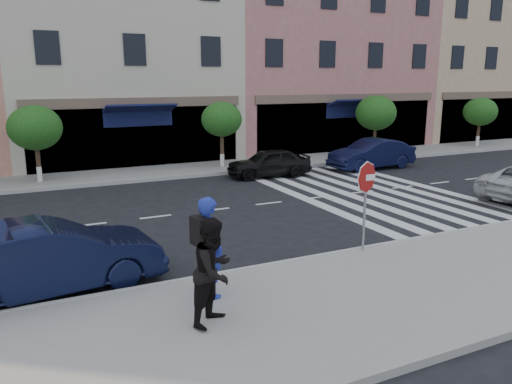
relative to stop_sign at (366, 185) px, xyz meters
name	(u,v)px	position (x,y,z in m)	size (l,w,h in m)	color
ground	(270,245)	(-1.69, 1.67, -1.77)	(120.00, 120.00, 0.00)	black
sidewalk_near	(359,299)	(-1.69, -2.08, -1.70)	(60.00, 4.50, 0.15)	gray
sidewalk_far	(159,172)	(-1.69, 12.67, -1.70)	(60.00, 3.00, 0.15)	gray
building_centre	(116,54)	(-2.19, 18.67, 3.73)	(11.00, 9.00, 11.00)	beige
building_east_mid	(309,41)	(9.81, 18.67, 4.73)	(13.00, 9.00, 13.00)	tan
building_east_far	(454,53)	(22.31, 18.67, 4.23)	(12.00, 9.00, 12.00)	#D8B08A
street_tree_wb	(35,128)	(-6.69, 12.47, 0.53)	(2.10, 2.10, 3.06)	#473323
street_tree_c	(222,120)	(1.31, 12.47, 0.58)	(1.90, 1.90, 3.04)	#473323
street_tree_ea	(376,113)	(10.31, 12.47, 0.62)	(2.20, 2.20, 3.19)	#473323
street_tree_eb	(480,112)	(18.31, 12.47, 0.45)	(2.00, 2.00, 2.94)	#473323
stop_sign	(366,185)	(0.00, 0.00, 0.00)	(0.78, 0.11, 2.21)	gray
photographer	(209,247)	(-4.29, -0.80, -0.64)	(0.72, 0.47, 1.97)	#212F98
walker	(214,271)	(-4.60, -1.86, -0.69)	(0.91, 0.71, 1.87)	black
car_near_mid	(49,258)	(-7.03, 1.04, -1.04)	(1.57, 4.49, 1.48)	black
car_far_mid	(269,163)	(2.49, 9.93, -1.15)	(1.48, 3.68, 1.25)	black
car_far_right	(372,154)	(7.83, 9.57, -1.06)	(1.50, 4.31, 1.42)	black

